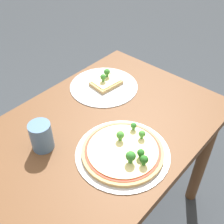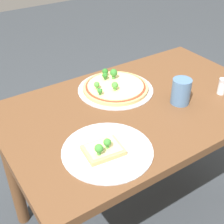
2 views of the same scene
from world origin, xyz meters
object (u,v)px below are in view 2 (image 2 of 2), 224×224
Objects in this scene: dining_table at (138,125)px; drinking_cup at (181,91)px; pizza_tray_whole at (115,87)px; pizza_tray_slice at (106,150)px; condiment_shaker at (222,86)px.

drinking_cup is at bearing -29.76° from dining_table.
pizza_tray_slice is at bearing -128.40° from pizza_tray_whole.
condiment_shaker is at bearing 3.89° from pizza_tray_slice.
pizza_tray_slice is at bearing -176.11° from condiment_shaker.
pizza_tray_whole is 0.29m from drinking_cup.
dining_table is 0.35m from pizza_tray_slice.
drinking_cup is at bearing 11.76° from pizza_tray_slice.
dining_table is 0.40m from condiment_shaker.
condiment_shaker is at bearing -37.79° from pizza_tray_whole.
dining_table is 3.64× the size of pizza_tray_slice.
drinking_cup is at bearing -55.26° from pizza_tray_whole.
drinking_cup reaches higher than pizza_tray_whole.
dining_table is at bearing -83.30° from pizza_tray_whole.
dining_table is at bearing 159.54° from condiment_shaker.
pizza_tray_whole is at bearing 124.74° from drinking_cup.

